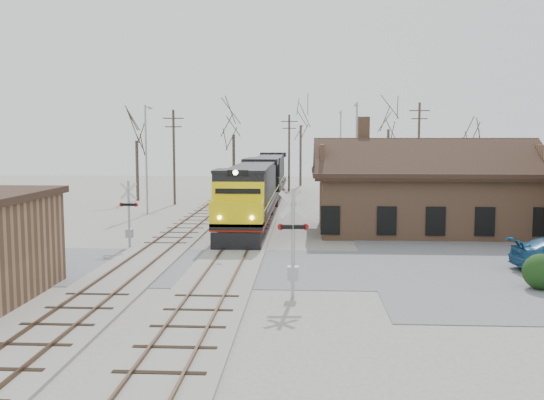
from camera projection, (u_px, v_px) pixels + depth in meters
The scene contains 21 objects.
ground at pixel (226, 267), 30.35m from camera, with size 140.00×140.00×0.00m, color #A19C91.
road at pixel (226, 267), 30.35m from camera, with size 60.00×9.00×0.03m, color #5E5E63.
track_main at pixel (253, 223), 45.24m from camera, with size 3.40×90.00×0.24m.
track_siding at pixel (193, 223), 45.48m from camera, with size 3.40×90.00×0.24m.
depot at pixel (423, 197), 41.35m from camera, with size 15.20×9.31×7.90m.
locomotive_lead at pixel (251, 194), 43.74m from camera, with size 3.09×20.67×4.59m.
locomotive_trailing at pixel (269, 175), 64.54m from camera, with size 3.09×20.67×4.34m.
crossbuck_near at pixel (293, 247), 24.37m from camera, with size 1.27×0.33×4.46m.
crossbuck_far at pixel (129, 217), 35.18m from camera, with size 1.13×0.30×3.97m.
hedge_a at pixel (541, 272), 25.79m from camera, with size 1.54×1.54×1.54m, color black.
streetlight_a at pixel (147, 154), 50.46m from camera, with size 0.25×2.04×9.11m.
streetlight_b at pixel (356, 151), 53.12m from camera, with size 0.25×2.04×9.48m.
streetlight_c at pixel (340, 148), 67.24m from camera, with size 0.25×2.04×9.37m.
utility_pole_a at pixel (174, 155), 57.79m from camera, with size 2.00×0.24×9.04m.
utility_pole_b at pixel (289, 151), 71.86m from camera, with size 2.00×0.24×9.09m.
utility_pole_c at pixel (419, 150), 60.55m from camera, with size 2.00×0.24×9.89m.
tree_a at pixel (136, 131), 61.10m from camera, with size 4.08×4.08×9.99m.
tree_b at pixel (233, 124), 66.37m from camera, with size 4.50×4.50×11.03m.
tree_c at pixel (301, 115), 79.71m from camera, with size 5.35×5.35×13.11m.
tree_d at pixel (389, 119), 71.86m from camera, with size 4.93×4.93×12.09m.
tree_e at pixel (474, 138), 66.45m from camera, with size 3.64×3.64×8.93m.
Camera 1 is at (3.95, -29.66, 6.50)m, focal length 40.00 mm.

